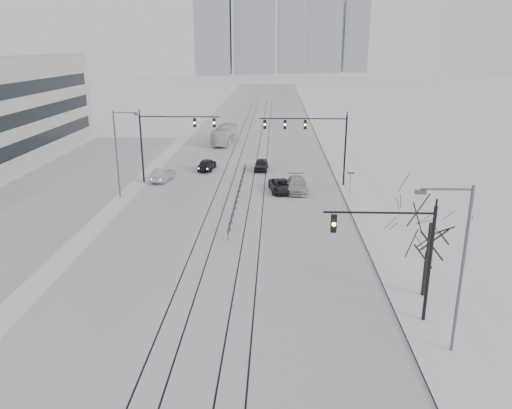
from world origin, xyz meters
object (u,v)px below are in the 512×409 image
(traffic_mast_near, at_px, (402,248))
(box_truck, at_px, (225,135))
(sedan_sb_outer, at_px, (163,175))
(sedan_nb_far, at_px, (261,165))
(sedan_sb_inner, at_px, (207,164))
(sedan_nb_front, at_px, (280,186))
(bare_tree, at_px, (430,231))
(sedan_nb_right, at_px, (297,185))

(traffic_mast_near, relative_size, box_truck, 0.69)
(sedan_sb_outer, xyz_separation_m, sedan_nb_far, (11.38, 5.78, -0.03))
(sedan_sb_inner, height_order, sedan_nb_front, sedan_sb_inner)
(bare_tree, xyz_separation_m, sedan_nb_front, (-8.84, 23.51, -3.84))
(sedan_nb_right, distance_m, sedan_nb_far, 10.52)
(sedan_sb_inner, relative_size, sedan_nb_front, 0.94)
(traffic_mast_near, relative_size, sedan_nb_right, 1.34)
(traffic_mast_near, height_order, sedan_nb_front, traffic_mast_near)
(traffic_mast_near, bearing_deg, sedan_nb_front, 103.63)
(sedan_sb_outer, bearing_deg, sedan_nb_far, -143.51)
(bare_tree, bearing_deg, sedan_sb_inner, 118.72)
(traffic_mast_near, xyz_separation_m, sedan_nb_front, (-6.43, 26.51, -3.91))
(bare_tree, bearing_deg, traffic_mast_near, -128.76)
(traffic_mast_near, bearing_deg, sedan_sb_outer, 123.41)
(traffic_mast_near, bearing_deg, sedan_nb_far, 103.59)
(bare_tree, xyz_separation_m, sedan_sb_inner, (-18.12, 33.06, -3.74))
(sedan_sb_inner, distance_m, sedan_nb_far, 6.92)
(sedan_nb_far, bearing_deg, box_truck, 111.82)
(bare_tree, height_order, sedan_nb_right, bare_tree)
(sedan_nb_far, bearing_deg, sedan_nb_front, -74.41)
(box_truck, bearing_deg, bare_tree, 114.84)
(sedan_sb_inner, height_order, sedan_nb_right, sedan_nb_right)
(bare_tree, bearing_deg, box_truck, 108.97)
(traffic_mast_near, bearing_deg, box_truck, 105.66)
(sedan_sb_inner, xyz_separation_m, sedan_nb_right, (11.06, -9.37, 0.01))
(sedan_nb_front, relative_size, sedan_nb_far, 1.14)
(sedan_sb_inner, xyz_separation_m, sedan_nb_far, (6.92, 0.30, -0.04))
(bare_tree, bearing_deg, sedan_nb_right, 106.59)
(traffic_mast_near, height_order, sedan_nb_far, traffic_mast_near)
(bare_tree, height_order, sedan_nb_far, bare_tree)
(bare_tree, distance_m, sedan_sb_outer, 35.84)
(bare_tree, height_order, sedan_sb_inner, bare_tree)
(traffic_mast_near, bearing_deg, sedan_nb_right, 99.88)
(sedan_sb_outer, height_order, sedan_nb_far, sedan_sb_outer)
(traffic_mast_near, relative_size, sedan_sb_outer, 1.58)
(bare_tree, distance_m, sedan_nb_right, 25.00)
(sedan_nb_right, distance_m, box_truck, 29.68)
(sedan_nb_front, bearing_deg, sedan_nb_far, 95.32)
(traffic_mast_near, height_order, sedan_nb_right, traffic_mast_near)
(traffic_mast_near, xyz_separation_m, box_truck, (-15.26, 54.40, -3.16))
(sedan_sb_outer, height_order, sedan_nb_front, sedan_sb_outer)
(sedan_sb_outer, distance_m, box_truck, 24.33)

